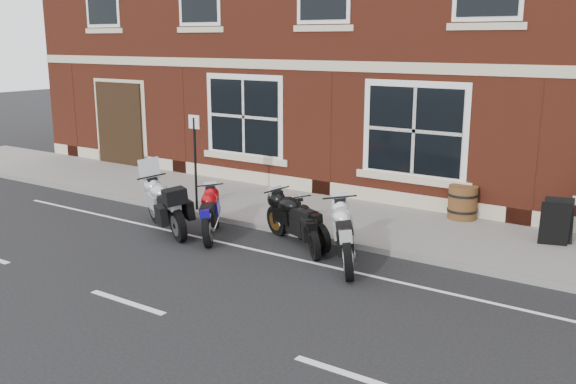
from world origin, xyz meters
name	(u,v)px	position (x,y,z in m)	size (l,w,h in m)	color
ground	(245,252)	(0.00, 0.00, 0.00)	(80.00, 80.00, 0.00)	black
sidewalk	(324,215)	(0.00, 3.00, 0.06)	(30.00, 3.00, 0.12)	slate
kerb	(286,231)	(0.00, 1.42, 0.06)	(30.00, 0.16, 0.12)	slate
moto_touring_silver	(166,203)	(-2.26, 0.18, 0.61)	(2.08, 1.18, 1.50)	black
moto_sport_red	(212,212)	(-1.19, 0.44, 0.52)	(1.26, 1.73, 0.91)	black
moto_sport_black	(297,217)	(0.56, 1.01, 0.55)	(2.01, 0.93, 0.95)	black
moto_sport_silver	(347,233)	(1.97, 0.53, 0.59)	(1.35, 2.01, 1.03)	black
moto_naked_black	(308,224)	(0.90, 0.89, 0.49)	(1.42, 1.43, 0.85)	black
a_board_sign	(557,222)	(4.97, 3.49, 0.58)	(0.55, 0.36, 0.91)	black
barrel_planter	(463,202)	(2.82, 4.30, 0.49)	(0.67, 0.67, 0.75)	#473713
parking_sign	(195,156)	(-2.64, 1.55, 1.41)	(0.32, 0.06, 2.23)	black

